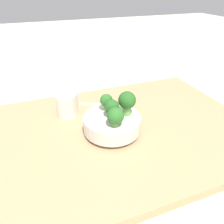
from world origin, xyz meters
name	(u,v)px	position (x,y,z in m)	size (l,w,h in m)	color
ground_plane	(102,139)	(0.00, 0.00, 0.00)	(6.00, 6.00, 0.00)	beige
table	(102,135)	(0.00, 0.00, 0.02)	(1.17, 0.71, 0.03)	tan
bowl	(112,123)	(-0.03, 0.02, 0.07)	(0.21, 0.21, 0.07)	silver
broccoli_floret_center	(112,107)	(-0.03, 0.02, 0.14)	(0.05, 0.05, 0.07)	#7AB256
broccoli_floret_left	(127,101)	(-0.09, 0.02, 0.16)	(0.06, 0.06, 0.09)	#6BA34C
broccoli_floret_back	(116,116)	(-0.02, 0.08, 0.14)	(0.06, 0.06, 0.07)	#609347
broccoli_floret_front	(106,101)	(-0.03, -0.03, 0.14)	(0.05, 0.05, 0.06)	#7AB256
cup	(67,105)	(0.09, -0.16, 0.08)	(0.09, 0.09, 0.10)	silver
fork	(99,104)	(-0.05, -0.20, 0.04)	(0.17, 0.08, 0.01)	silver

